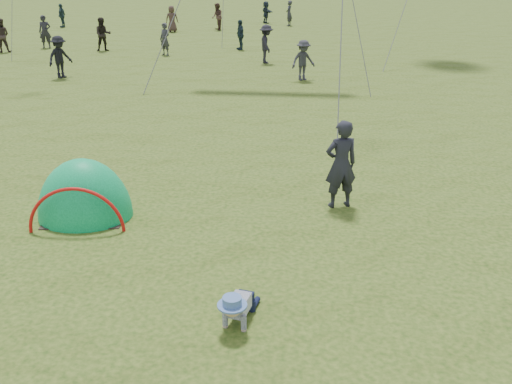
# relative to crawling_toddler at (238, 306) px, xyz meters

# --- Properties ---
(ground) EXTENTS (140.00, 140.00, 0.00)m
(ground) POSITION_rel_crawling_toddler_xyz_m (-0.94, 0.25, -0.29)
(ground) COLOR #1F3C0F
(crawling_toddler) EXTENTS (0.68, 0.85, 0.58)m
(crawling_toddler) POSITION_rel_crawling_toddler_xyz_m (0.00, 0.00, 0.00)
(crawling_toddler) COLOR black
(crawling_toddler) RESTS_ON ground
(popup_tent) EXTENTS (2.06, 1.78, 2.43)m
(popup_tent) POSITION_rel_crawling_toddler_xyz_m (-3.53, 3.25, -0.29)
(popup_tent) COLOR #05813C
(popup_tent) RESTS_ON ground
(standing_adult) EXTENTS (0.79, 0.66, 1.86)m
(standing_adult) POSITION_rel_crawling_toddler_xyz_m (1.56, 4.29, 0.64)
(standing_adult) COLOR black
(standing_adult) RESTS_ON ground
(crowd_person_0) EXTENTS (0.70, 0.62, 1.62)m
(crowd_person_0) POSITION_rel_crawling_toddler_xyz_m (-6.83, 22.59, 0.52)
(crowd_person_0) COLOR #2F2F35
(crowd_person_0) RESTS_ON ground
(crowd_person_1) EXTENTS (0.99, 0.86, 1.75)m
(crowd_person_1) POSITION_rel_crawling_toddler_xyz_m (-15.67, 22.63, 0.58)
(crowd_person_1) COLOR #352A26
(crowd_person_1) RESTS_ON ground
(crowd_person_3) EXTENTS (0.93, 1.28, 1.79)m
(crowd_person_3) POSITION_rel_crawling_toddler_xyz_m (-1.44, 20.89, 0.60)
(crowd_person_3) COLOR black
(crowd_person_3) RESTS_ON ground
(crowd_person_6) EXTENTS (0.75, 0.61, 1.76)m
(crowd_person_6) POSITION_rel_crawling_toddler_xyz_m (-14.02, 24.27, 0.59)
(crowd_person_6) COLOR #222128
(crowd_person_6) RESTS_ON ground
(crowd_person_7) EXTENTS (0.95, 1.06, 1.78)m
(crowd_person_7) POSITION_rel_crawling_toddler_xyz_m (-5.87, 33.07, 0.60)
(crowd_person_7) COLOR #442E29
(crowd_person_7) RESTS_ON ground
(crowd_person_8) EXTENTS (0.76, 1.00, 1.58)m
(crowd_person_8) POSITION_rel_crawling_toddler_xyz_m (-3.21, 24.84, 0.50)
(crowd_person_8) COLOR #1D2D37
(crowd_person_8) RESTS_ON ground
(crowd_person_9) EXTENTS (1.22, 1.07, 1.64)m
(crowd_person_9) POSITION_rel_crawling_toddler_xyz_m (0.43, 17.08, 0.53)
(crowd_person_9) COLOR #2C2C33
(crowd_person_9) RESTS_ON ground
(crowd_person_10) EXTENTS (0.90, 0.66, 1.69)m
(crowd_person_10) POSITION_rel_crawling_toddler_xyz_m (-8.72, 31.84, 0.55)
(crowd_person_10) COLOR #3C2B26
(crowd_person_10) RESTS_ON ground
(crowd_person_11) EXTENTS (1.14, 1.50, 1.58)m
(crowd_person_11) POSITION_rel_crawling_toddler_xyz_m (-2.95, 37.72, 0.50)
(crowd_person_11) COLOR #1F2936
(crowd_person_11) RESTS_ON ground
(crowd_person_12) EXTENTS (0.54, 0.71, 1.75)m
(crowd_person_12) POSITION_rel_crawling_toddler_xyz_m (-1.14, 36.17, 0.58)
(crowd_person_12) COLOR #2A2B34
(crowd_person_12) RESTS_ON ground
(crowd_person_13) EXTENTS (1.05, 0.95, 1.75)m
(crowd_person_13) POSITION_rel_crawling_toddler_xyz_m (-10.46, 23.58, 0.58)
(crowd_person_13) COLOR black
(crowd_person_13) RESTS_ON ground
(crowd_person_14) EXTENTS (0.40, 0.94, 1.60)m
(crowd_person_14) POSITION_rel_crawling_toddler_xyz_m (-17.11, 33.60, 0.51)
(crowd_person_14) COLOR #253943
(crowd_person_14) RESTS_ON ground
(crowd_person_15) EXTENTS (1.12, 1.29, 1.74)m
(crowd_person_15) POSITION_rel_crawling_toddler_xyz_m (-9.77, 16.50, 0.58)
(crowd_person_15) COLOR black
(crowd_person_15) RESTS_ON ground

